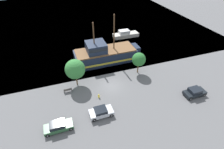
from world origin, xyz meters
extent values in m
plane|color=#5B5B5E|center=(0.00, 0.00, 0.00)|extent=(160.00, 160.00, 0.00)
plane|color=teal|center=(0.00, 44.00, 0.00)|extent=(80.00, 80.00, 0.00)
cube|color=#192338|center=(1.73, 9.31, 1.35)|extent=(14.22, 5.44, 2.70)
cube|color=gold|center=(1.73, 9.31, 0.95)|extent=(13.93, 5.52, 0.45)
cube|color=#192338|center=(9.44, 9.31, 1.76)|extent=(1.40, 2.99, 1.89)
cube|color=brown|center=(1.73, 9.31, 2.83)|extent=(13.65, 5.00, 0.25)
cube|color=#192338|center=(-0.41, 9.31, 3.99)|extent=(4.27, 4.35, 2.08)
cube|color=black|center=(-0.41, 9.31, 4.30)|extent=(4.05, 4.41, 0.75)
cylinder|color=#4C331E|center=(3.86, 9.31, 6.92)|extent=(0.28, 0.28, 7.94)
cylinder|color=#4C331E|center=(-0.76, 9.31, 6.33)|extent=(0.28, 0.28, 6.75)
cube|color=#B7B2A8|center=(11.49, 20.16, 0.54)|extent=(7.66, 2.55, 1.08)
cube|color=silver|center=(10.92, 20.16, 1.61)|extent=(3.06, 1.99, 1.05)
cube|color=black|center=(11.84, 20.16, 1.61)|extent=(0.12, 1.78, 0.84)
cube|color=#B7BCC6|center=(-3.88, -6.41, 0.62)|extent=(3.82, 1.93, 0.72)
cube|color=black|center=(-4.00, -6.41, 1.21)|extent=(1.99, 1.74, 0.45)
cylinder|color=black|center=(-2.46, -7.28, 0.35)|extent=(0.70, 0.22, 0.70)
cylinder|color=gray|center=(-2.46, -7.28, 0.35)|extent=(0.26, 0.25, 0.26)
cylinder|color=black|center=(-2.46, -5.53, 0.35)|extent=(0.70, 0.22, 0.70)
cylinder|color=gray|center=(-2.46, -5.53, 0.35)|extent=(0.26, 0.25, 0.26)
cylinder|color=black|center=(-5.30, -7.28, 0.35)|extent=(0.70, 0.22, 0.70)
cylinder|color=gray|center=(-5.30, -7.28, 0.35)|extent=(0.26, 0.25, 0.26)
cylinder|color=black|center=(-5.30, -5.53, 0.35)|extent=(0.70, 0.22, 0.70)
cylinder|color=gray|center=(-5.30, -5.53, 0.35)|extent=(0.26, 0.25, 0.26)
cube|color=#2D5B38|center=(-10.70, -6.94, 0.54)|extent=(4.23, 1.79, 0.61)
cube|color=black|center=(-10.83, -6.94, 1.14)|extent=(2.20, 1.61, 0.59)
cylinder|color=black|center=(-9.02, -7.74, 0.31)|extent=(0.62, 0.22, 0.62)
cylinder|color=gray|center=(-9.02, -7.74, 0.31)|extent=(0.23, 0.25, 0.23)
cylinder|color=black|center=(-9.02, -6.14, 0.31)|extent=(0.62, 0.22, 0.62)
cylinder|color=gray|center=(-9.02, -6.14, 0.31)|extent=(0.23, 0.25, 0.23)
cylinder|color=black|center=(-12.39, -7.74, 0.31)|extent=(0.62, 0.22, 0.62)
cylinder|color=gray|center=(-12.39, -7.74, 0.31)|extent=(0.23, 0.25, 0.23)
cylinder|color=black|center=(-12.39, -6.14, 0.31)|extent=(0.62, 0.22, 0.62)
cylinder|color=gray|center=(-12.39, -6.14, 0.31)|extent=(0.23, 0.25, 0.23)
cube|color=black|center=(13.71, -7.46, 0.56)|extent=(4.02, 1.92, 0.61)
cube|color=black|center=(13.59, -7.46, 1.19)|extent=(2.09, 1.73, 0.64)
cylinder|color=black|center=(15.24, -8.33, 0.34)|extent=(0.68, 0.22, 0.68)
cylinder|color=gray|center=(15.24, -8.33, 0.34)|extent=(0.26, 0.25, 0.26)
cylinder|color=black|center=(15.24, -6.59, 0.34)|extent=(0.68, 0.22, 0.68)
cylinder|color=gray|center=(15.24, -6.59, 0.34)|extent=(0.26, 0.25, 0.26)
cylinder|color=black|center=(12.18, -8.33, 0.34)|extent=(0.68, 0.22, 0.68)
cylinder|color=gray|center=(12.18, -8.33, 0.34)|extent=(0.26, 0.25, 0.26)
cylinder|color=black|center=(12.18, -6.59, 0.34)|extent=(0.68, 0.22, 0.68)
cylinder|color=gray|center=(12.18, -6.59, 0.34)|extent=(0.26, 0.25, 0.26)
cylinder|color=yellow|center=(-3.18, -2.36, 0.28)|extent=(0.22, 0.22, 0.56)
sphere|color=yellow|center=(-3.18, -2.36, 0.64)|extent=(0.25, 0.25, 0.25)
cylinder|color=yellow|center=(-3.34, -2.36, 0.31)|extent=(0.10, 0.09, 0.09)
cylinder|color=yellow|center=(-3.02, -2.36, 0.31)|extent=(0.10, 0.09, 0.09)
cube|color=#4C4742|center=(-8.30, 1.15, 0.42)|extent=(1.52, 0.45, 0.05)
cube|color=#4C4742|center=(-8.30, 0.95, 0.65)|extent=(1.52, 0.06, 0.40)
cube|color=#2D2D2D|center=(-9.00, 1.15, 0.20)|extent=(0.12, 0.36, 0.40)
cube|color=#2D2D2D|center=(-7.60, 1.15, 0.20)|extent=(0.12, 0.36, 0.40)
cylinder|color=brown|center=(-6.24, 2.68, 1.04)|extent=(0.24, 0.24, 2.09)
sphere|color=#337A38|center=(-6.24, 2.68, 3.70)|extent=(3.81, 3.81, 3.81)
cylinder|color=brown|center=(6.93, 2.48, 1.04)|extent=(0.24, 0.24, 2.08)
sphere|color=#286B2D|center=(6.93, 2.48, 3.30)|extent=(2.86, 2.86, 2.86)
camera|label=1|loc=(-8.42, -24.88, 22.56)|focal=28.00mm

